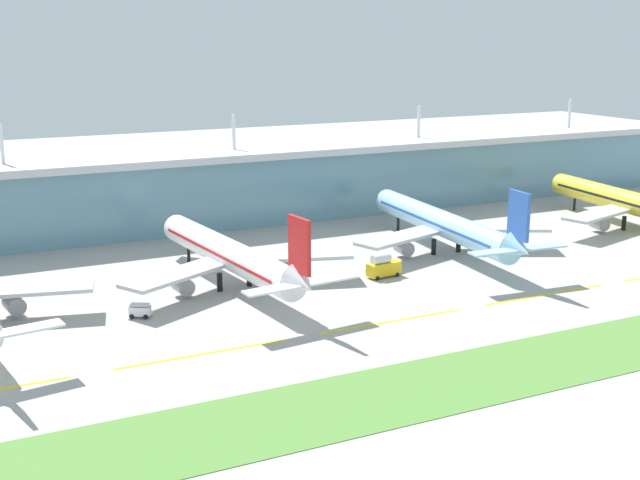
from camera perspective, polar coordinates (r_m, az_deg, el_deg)
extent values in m
plane|color=#A8A59E|center=(141.35, 7.19, -6.10)|extent=(600.00, 600.00, 0.00)
cube|color=#6693A8|center=(222.42, -6.36, 3.69)|extent=(280.00, 28.00, 17.58)
cube|color=silver|center=(220.90, -6.43, 6.17)|extent=(288.00, 34.00, 1.80)
cylinder|color=silver|center=(202.71, -21.04, 6.16)|extent=(0.90, 0.90, 9.00)
cylinder|color=silver|center=(215.00, -5.95, 7.42)|extent=(0.90, 0.90, 9.00)
cylinder|color=silver|center=(240.07, 6.80, 8.08)|extent=(0.90, 0.90, 9.00)
cylinder|color=silver|center=(274.43, 16.78, 8.32)|extent=(0.90, 0.90, 9.00)
cube|color=white|center=(125.78, -19.48, -5.78)|extent=(10.37, 4.66, 0.36)
cube|color=#B7BABF|center=(152.78, -19.80, -3.25)|extent=(24.92, 12.18, 0.70)
cylinder|color=gray|center=(154.66, -20.29, -4.17)|extent=(3.84, 4.93, 3.20)
cylinder|color=white|center=(163.56, -6.40, -0.89)|extent=(11.05, 52.07, 5.80)
cone|color=white|center=(188.39, -10.09, 0.97)|extent=(5.89, 4.54, 5.51)
cone|color=white|center=(138.70, -1.20, -3.03)|extent=(5.58, 7.10, 5.72)
cube|color=red|center=(137.78, -1.43, -0.36)|extent=(1.35, 6.44, 9.50)
cube|color=white|center=(136.58, -3.30, -3.41)|extent=(10.27, 4.20, 0.36)
cube|color=white|center=(141.93, 0.60, -2.71)|extent=(10.27, 4.20, 0.36)
cube|color=#B7BABF|center=(155.35, -9.66, -2.31)|extent=(24.40, 17.23, 0.70)
cylinder|color=gray|center=(157.86, -9.42, -3.10)|extent=(3.64, 4.80, 3.20)
cube|color=#B7BABF|center=(165.50, -1.98, -1.10)|extent=(24.94, 13.20, 0.70)
cylinder|color=gray|center=(166.89, -2.57, -1.98)|extent=(3.64, 4.80, 3.20)
cylinder|color=black|center=(181.90, -9.02, -0.98)|extent=(0.70, 0.70, 3.60)
cylinder|color=black|center=(160.92, -6.91, -2.90)|extent=(1.10, 1.10, 3.60)
cylinder|color=black|center=(163.60, -4.89, -2.56)|extent=(1.10, 1.10, 3.60)
cube|color=red|center=(163.46, -6.40, -0.76)|extent=(10.56, 46.93, 0.60)
cylinder|color=#9ED1EA|center=(190.73, 8.27, 1.20)|extent=(9.94, 55.60, 5.80)
cone|color=#9ED1EA|center=(216.30, 4.35, 2.83)|extent=(5.80, 4.40, 5.51)
cone|color=#9ED1EA|center=(165.43, 13.58, -0.61)|extent=(5.41, 6.98, 5.72)
cube|color=#2D5BB7|center=(164.76, 13.50, 1.65)|extent=(1.18, 6.43, 9.50)
cube|color=#9ED1EA|center=(162.82, 11.89, -0.82)|extent=(10.21, 3.94, 0.36)
cube|color=#9ED1EA|center=(169.05, 15.00, -0.45)|extent=(10.21, 3.94, 0.36)
cube|color=#B7BABF|center=(181.59, 5.66, 0.20)|extent=(24.93, 13.77, 0.70)
cylinder|color=gray|center=(184.05, 5.77, -0.51)|extent=(3.53, 4.73, 3.20)
cube|color=#B7BABF|center=(193.61, 11.99, 0.83)|extent=(24.53, 16.73, 0.70)
cylinder|color=gray|center=(194.77, 11.42, 0.09)|extent=(3.53, 4.73, 3.20)
cylinder|color=black|center=(209.49, 5.40, 1.12)|extent=(0.70, 0.70, 3.60)
cylinder|color=black|center=(187.74, 7.83, -0.47)|extent=(1.10, 1.10, 3.60)
cylinder|color=black|center=(190.92, 9.50, -0.29)|extent=(1.10, 1.10, 3.60)
cube|color=#2D5BB7|center=(190.64, 8.27, 1.32)|extent=(9.57, 50.09, 0.60)
cylinder|color=yellow|center=(226.09, 20.40, 2.47)|extent=(11.80, 57.18, 5.80)
cone|color=yellow|center=(249.56, 15.92, 3.83)|extent=(5.90, 4.56, 5.51)
cube|color=#B7BABF|center=(215.45, 18.69, 1.72)|extent=(24.94, 13.12, 0.70)
cylinder|color=gray|center=(217.86, 18.64, 1.10)|extent=(3.66, 4.81, 3.20)
cylinder|color=black|center=(243.23, 17.09, 2.37)|extent=(0.70, 0.70, 3.60)
cylinder|color=black|center=(222.74, 20.17, 1.09)|extent=(1.10, 1.10, 3.60)
cube|color=black|center=(226.02, 20.41, 2.57)|extent=(11.24, 51.53, 0.60)
cube|color=yellow|center=(131.03, -8.02, -7.78)|extent=(28.00, 0.70, 0.04)
cube|color=yellow|center=(144.33, 4.95, -5.60)|extent=(28.00, 0.70, 0.04)
cube|color=yellow|center=(163.72, 15.23, -3.66)|extent=(28.00, 0.70, 0.04)
cube|color=#518438|center=(126.34, 12.22, -8.80)|extent=(300.00, 18.00, 0.10)
cube|color=gold|center=(169.44, 4.41, -1.99)|extent=(7.44, 3.36, 2.60)
cylinder|color=silver|center=(168.38, 4.21, -1.31)|extent=(4.19, 2.42, 2.00)
cylinder|color=black|center=(172.16, 4.84, -2.19)|extent=(0.93, 0.45, 0.90)
cylinder|color=black|center=(170.38, 5.32, -2.37)|extent=(0.93, 0.45, 0.90)
cylinder|color=black|center=(169.26, 3.48, -2.44)|extent=(0.93, 0.45, 0.90)
cylinder|color=black|center=(167.46, 3.95, -2.64)|extent=(0.93, 0.45, 0.90)
cube|color=silver|center=(148.77, -12.27, -4.77)|extent=(4.01, 3.39, 1.60)
cube|color=silver|center=(148.41, -12.30, -4.35)|extent=(3.70, 3.20, 0.16)
cylinder|color=black|center=(149.40, -11.71, -4.99)|extent=(0.95, 0.76, 0.90)
cylinder|color=black|center=(147.94, -11.88, -5.19)|extent=(0.95, 0.76, 0.90)
cylinder|color=black|center=(150.12, -12.63, -4.94)|extent=(0.95, 0.76, 0.90)
cylinder|color=black|center=(148.66, -12.81, -5.14)|extent=(0.95, 0.76, 0.90)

